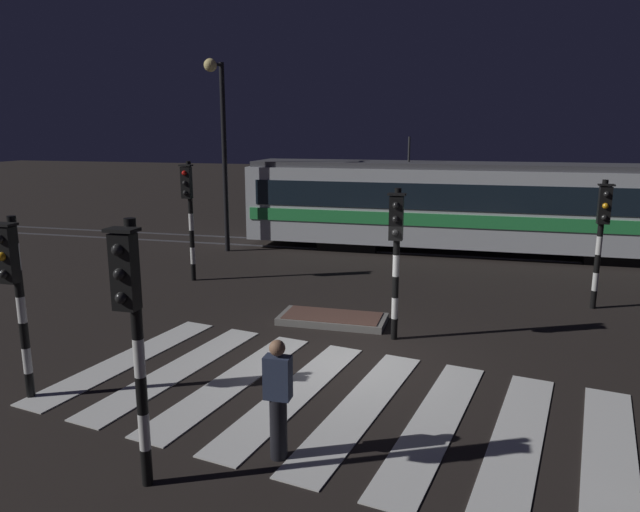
# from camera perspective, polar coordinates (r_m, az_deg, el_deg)

# --- Properties ---
(ground_plane) EXTENTS (120.00, 120.00, 0.00)m
(ground_plane) POSITION_cam_1_polar(r_m,az_deg,el_deg) (11.73, 2.77, -10.07)
(ground_plane) COLOR black
(rail_near) EXTENTS (80.00, 0.12, 0.03)m
(rail_near) POSITION_cam_1_polar(r_m,az_deg,el_deg) (21.55, 8.51, 0.24)
(rail_near) COLOR #59595E
(rail_near) RESTS_ON ground
(rail_far) EXTENTS (80.00, 0.12, 0.03)m
(rail_far) POSITION_cam_1_polar(r_m,az_deg,el_deg) (22.95, 8.90, 0.96)
(rail_far) COLOR #59595E
(rail_far) RESTS_ON ground
(crosswalk_zebra) EXTENTS (9.92, 6.26, 0.02)m
(crosswalk_zebra) POSITION_cam_1_polar(r_m,az_deg,el_deg) (10.12, 0.59, -13.76)
(crosswalk_zebra) COLOR silver
(crosswalk_zebra) RESTS_ON ground
(traffic_island) EXTENTS (2.48, 1.12, 0.18)m
(traffic_island) POSITION_cam_1_polar(r_m,az_deg,el_deg) (13.87, 1.22, -6.08)
(traffic_island) COLOR slate
(traffic_island) RESTS_ON ground
(traffic_light_corner_far_right) EXTENTS (0.36, 0.42, 3.23)m
(traffic_light_corner_far_right) POSITION_cam_1_polar(r_m,az_deg,el_deg) (15.94, 25.56, 2.69)
(traffic_light_corner_far_right) COLOR black
(traffic_light_corner_far_right) RESTS_ON ground
(traffic_light_corner_far_left) EXTENTS (0.36, 0.42, 3.52)m
(traffic_light_corner_far_left) POSITION_cam_1_polar(r_m,az_deg,el_deg) (17.55, -12.55, 5.00)
(traffic_light_corner_far_left) COLOR black
(traffic_light_corner_far_left) RESTS_ON ground
(traffic_light_median_centre) EXTENTS (0.36, 0.42, 3.25)m
(traffic_light_median_centre) POSITION_cam_1_polar(r_m,az_deg,el_deg) (12.29, 7.36, 1.34)
(traffic_light_median_centre) COLOR black
(traffic_light_median_centre) RESTS_ON ground
(traffic_light_kerb_mid_left) EXTENTS (0.36, 0.42, 3.43)m
(traffic_light_kerb_mid_left) POSITION_cam_1_polar(r_m,az_deg,el_deg) (7.36, -17.69, -5.62)
(traffic_light_kerb_mid_left) COLOR black
(traffic_light_kerb_mid_left) RESTS_ON ground
(traffic_light_corner_near_left) EXTENTS (0.36, 0.42, 3.09)m
(traffic_light_corner_near_left) POSITION_cam_1_polar(r_m,az_deg,el_deg) (10.66, -27.45, -2.23)
(traffic_light_corner_near_left) COLOR black
(traffic_light_corner_near_left) RESTS_ON ground
(street_lamp_trackside_left) EXTENTS (0.44, 1.21, 6.72)m
(street_lamp_trackside_left) POSITION_cam_1_polar(r_m,az_deg,el_deg) (21.42, -9.57, 11.68)
(street_lamp_trackside_left) COLOR black
(street_lamp_trackside_left) RESTS_ON ground
(tram) EXTENTS (16.91, 2.58, 4.15)m
(tram) POSITION_cam_1_polar(r_m,az_deg,el_deg) (21.85, 15.01, 4.74)
(tram) COLOR silver
(tram) RESTS_ON ground
(pedestrian_waiting_at_kerb) EXTENTS (0.36, 0.24, 1.71)m
(pedestrian_waiting_at_kerb) POSITION_cam_1_polar(r_m,az_deg,el_deg) (8.22, -4.07, -13.57)
(pedestrian_waiting_at_kerb) COLOR black
(pedestrian_waiting_at_kerb) RESTS_ON ground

